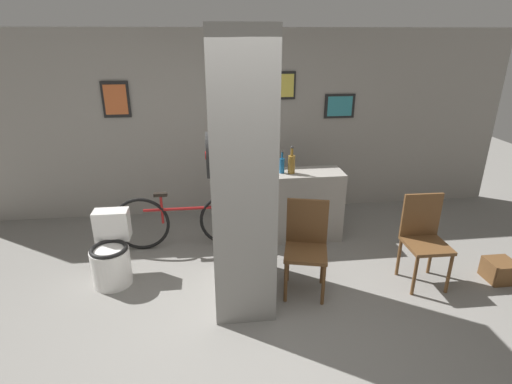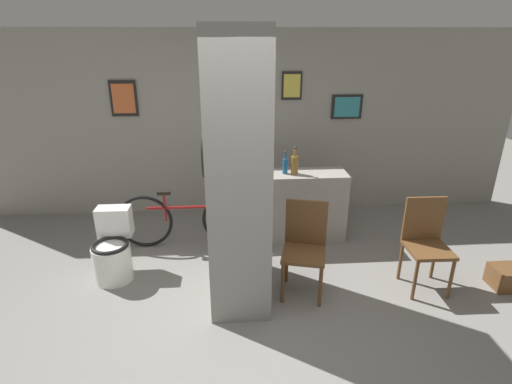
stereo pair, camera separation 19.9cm
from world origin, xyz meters
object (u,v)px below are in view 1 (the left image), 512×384
object	(u,v)px
chair_near_pillar	(306,243)
bicycle	(185,221)
chair_by_doorway	(424,236)
bottle_tall	(292,163)
toilet	(111,255)

from	to	relation	value
chair_near_pillar	bicycle	size ratio (longest dim) A/B	0.55
chair_near_pillar	bicycle	xyz separation A→B (m)	(-1.28, 1.04, -0.17)
chair_near_pillar	bicycle	world-z (taller)	chair_near_pillar
chair_by_doorway	bottle_tall	world-z (taller)	bottle_tall
toilet	chair_by_doorway	world-z (taller)	chair_by_doorway
toilet	bicycle	bearing A→B (deg)	40.62
bicycle	chair_near_pillar	bearing A→B (deg)	-38.99
toilet	bicycle	size ratio (longest dim) A/B	0.42
chair_by_doorway	bicycle	size ratio (longest dim) A/B	0.55
bicycle	chair_by_doorway	bearing A→B (deg)	-22.09
chair_near_pillar	bottle_tall	world-z (taller)	bottle_tall
toilet	bicycle	world-z (taller)	bicycle
toilet	bicycle	distance (m)	1.00
toilet	chair_near_pillar	bearing A→B (deg)	-10.79
chair_near_pillar	bicycle	bearing A→B (deg)	155.36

